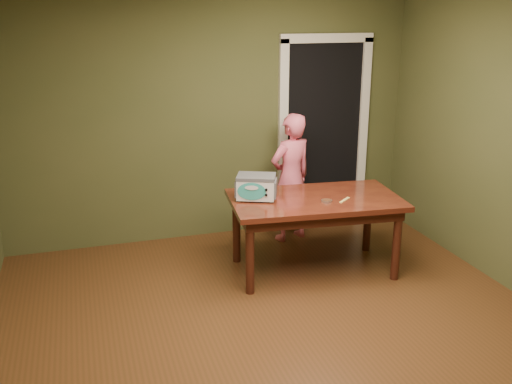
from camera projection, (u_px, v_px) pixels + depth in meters
floor at (293, 351)px, 4.28m from camera, size 5.00×5.00×0.00m
room_shell at (298, 127)px, 3.76m from camera, size 4.52×5.02×2.61m
doorway at (313, 131)px, 6.85m from camera, size 1.10×0.66×2.25m
dining_table at (315, 207)px, 5.43m from camera, size 1.68×1.05×0.75m
toy_oven at (256, 186)px, 5.31m from camera, size 0.44×0.37×0.23m
baking_pan at (327, 201)px, 5.26m from camera, size 0.10×0.10×0.02m
spatula at (345, 200)px, 5.31m from camera, size 0.16×0.13×0.01m
child at (291, 178)px, 6.19m from camera, size 0.59×0.47×1.41m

